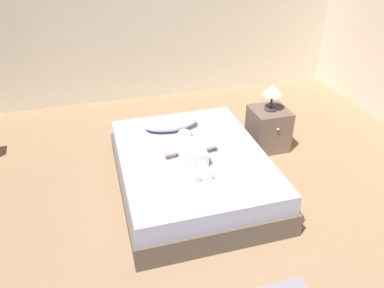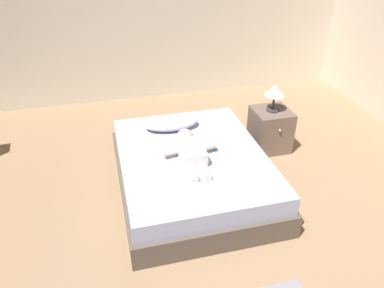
{
  "view_description": "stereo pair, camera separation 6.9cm",
  "coord_description": "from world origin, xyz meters",
  "px_view_note": "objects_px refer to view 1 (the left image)",
  "views": [
    {
      "loc": [
        -0.56,
        -2.04,
        2.23
      ],
      "look_at": [
        0.22,
        0.72,
        0.49
      ],
      "focal_mm": 34.81,
      "sensor_mm": 36.0,
      "label": 1
    },
    {
      "loc": [
        -0.49,
        -2.05,
        2.23
      ],
      "look_at": [
        0.22,
        0.72,
        0.49
      ],
      "focal_mm": 34.81,
      "sensor_mm": 36.0,
      "label": 2
    }
  ],
  "objects_px": {
    "pillow": "(170,123)",
    "toothbrush": "(213,148)",
    "nightstand": "(268,129)",
    "lamp": "(273,91)",
    "baby": "(190,150)",
    "bed": "(192,171)"
  },
  "relations": [
    {
      "from": "pillow",
      "to": "toothbrush",
      "type": "bearing_deg",
      "value": -58.51
    },
    {
      "from": "pillow",
      "to": "nightstand",
      "type": "relative_size",
      "value": 1.18
    },
    {
      "from": "nightstand",
      "to": "lamp",
      "type": "relative_size",
      "value": 1.6
    },
    {
      "from": "baby",
      "to": "lamp",
      "type": "relative_size",
      "value": 2.35
    },
    {
      "from": "baby",
      "to": "toothbrush",
      "type": "relative_size",
      "value": 4.99
    },
    {
      "from": "bed",
      "to": "lamp",
      "type": "distance_m",
      "value": 1.23
    },
    {
      "from": "lamp",
      "to": "baby",
      "type": "bearing_deg",
      "value": -153.25
    },
    {
      "from": "bed",
      "to": "toothbrush",
      "type": "relative_size",
      "value": 12.73
    },
    {
      "from": "baby",
      "to": "lamp",
      "type": "xyz_separation_m",
      "value": [
        1.04,
        0.53,
        0.23
      ]
    },
    {
      "from": "baby",
      "to": "toothbrush",
      "type": "distance_m",
      "value": 0.25
    },
    {
      "from": "nightstand",
      "to": "lamp",
      "type": "height_order",
      "value": "lamp"
    },
    {
      "from": "toothbrush",
      "to": "nightstand",
      "type": "height_order",
      "value": "nightstand"
    },
    {
      "from": "baby",
      "to": "nightstand",
      "type": "distance_m",
      "value": 1.19
    },
    {
      "from": "toothbrush",
      "to": "lamp",
      "type": "xyz_separation_m",
      "value": [
        0.81,
        0.46,
        0.29
      ]
    },
    {
      "from": "bed",
      "to": "lamp",
      "type": "xyz_separation_m",
      "value": [
        1.02,
        0.49,
        0.49
      ]
    },
    {
      "from": "pillow",
      "to": "nightstand",
      "type": "bearing_deg",
      "value": -1.16
    },
    {
      "from": "baby",
      "to": "nightstand",
      "type": "height_order",
      "value": "baby"
    },
    {
      "from": "pillow",
      "to": "baby",
      "type": "distance_m",
      "value": 0.55
    },
    {
      "from": "baby",
      "to": "pillow",
      "type": "bearing_deg",
      "value": 96.43
    },
    {
      "from": "baby",
      "to": "bed",
      "type": "bearing_deg",
      "value": 53.58
    },
    {
      "from": "nightstand",
      "to": "lamp",
      "type": "bearing_deg",
      "value": 90.0
    },
    {
      "from": "pillow",
      "to": "baby",
      "type": "height_order",
      "value": "baby"
    }
  ]
}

